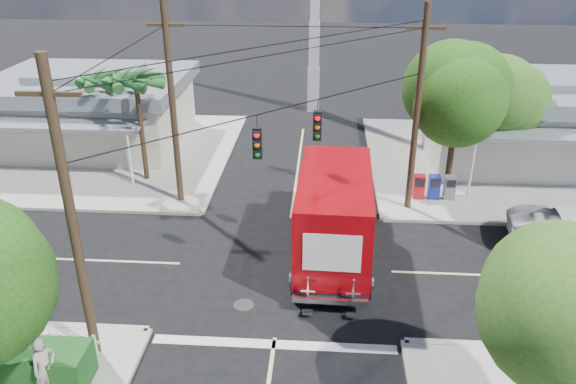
{
  "coord_description": "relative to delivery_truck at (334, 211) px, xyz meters",
  "views": [
    {
      "loc": [
        1.37,
        -17.78,
        11.58
      ],
      "look_at": [
        0.0,
        2.0,
        2.2
      ],
      "focal_mm": 35.0,
      "sensor_mm": 36.0,
      "label": 1
    }
  ],
  "objects": [
    {
      "name": "building_nw",
      "position": [
        -13.82,
        11.25,
        0.39
      ],
      "size": [
        10.8,
        10.2,
        4.3
      ],
      "color": "beige",
      "rests_on": "sidewalk_nw"
    },
    {
      "name": "delivery_truck",
      "position": [
        0.0,
        0.0,
        0.0
      ],
      "size": [
        2.92,
        8.44,
        3.61
      ],
      "color": "black",
      "rests_on": "ground"
    },
    {
      "name": "tree_se",
      "position": [
        5.19,
        -8.46,
        2.21
      ],
      "size": [
        3.67,
        3.54,
        5.62
      ],
      "color": "#422D1C",
      "rests_on": "sidewalk_se"
    },
    {
      "name": "utility_poles",
      "position": [
        -3.41,
        0.39,
        2.84
      ],
      "size": [
        12.0,
        10.68,
        9.0
      ],
      "color": "#473321",
      "rests_on": "ground"
    },
    {
      "name": "tree_ne_front",
      "position": [
        5.39,
        5.54,
        2.93
      ],
      "size": [
        4.21,
        4.14,
        6.66
      ],
      "color": "#422D1C",
      "rests_on": "sidewalk_ne"
    },
    {
      "name": "vending_boxes",
      "position": [
        4.68,
        4.98,
        -1.15
      ],
      "size": [
        1.9,
        0.5,
        1.1
      ],
      "color": "red",
      "rests_on": "sidewalk_ne"
    },
    {
      "name": "sidewalk_nw",
      "position": [
        -12.7,
        9.66,
        -1.77
      ],
      "size": [
        14.12,
        14.12,
        0.14
      ],
      "color": "gray",
      "rests_on": "ground"
    },
    {
      "name": "palm_nw_front",
      "position": [
        -9.32,
        6.28,
        3.21
      ],
      "size": [
        3.01,
        3.08,
        5.59
      ],
      "color": "#422D1C",
      "rests_on": "sidewalk_nw"
    },
    {
      "name": "palm_nw_back",
      "position": [
        -11.32,
        7.78,
        2.84
      ],
      "size": [
        3.01,
        3.08,
        5.19
      ],
      "color": "#422D1C",
      "rests_on": "sidewalk_nw"
    },
    {
      "name": "building_ne",
      "position": [
        10.68,
        10.75,
        0.48
      ],
      "size": [
        11.8,
        10.2,
        4.5
      ],
      "color": "white",
      "rests_on": "sidewalk_ne"
    },
    {
      "name": "pedestrian",
      "position": [
        -7.62,
        -8.12,
        -0.75
      ],
      "size": [
        0.74,
        0.83,
        1.89
      ],
      "primitive_type": "imported",
      "rotation": [
        0.0,
        0.0,
        1.06
      ],
      "color": "#B8A99E",
      "rests_on": "sidewalk_sw"
    },
    {
      "name": "radio_tower",
      "position": [
        -1.32,
        18.78,
        3.81
      ],
      "size": [
        0.8,
        0.8,
        17.0
      ],
      "color": "silver",
      "rests_on": "ground"
    },
    {
      "name": "road_markings",
      "position": [
        -1.82,
        -2.69,
        -1.83
      ],
      "size": [
        32.0,
        32.0,
        0.01
      ],
      "color": "beige",
      "rests_on": "ground"
    },
    {
      "name": "sidewalk_ne",
      "position": [
        9.06,
        9.66,
        -1.77
      ],
      "size": [
        14.12,
        14.12,
        0.14
      ],
      "color": "gray",
      "rests_on": "ground"
    },
    {
      "name": "tree_ne_back",
      "position": [
        7.99,
        7.74,
        2.35
      ],
      "size": [
        3.77,
        3.66,
        5.82
      ],
      "color": "#422D1C",
      "rests_on": "sidewalk_ne"
    },
    {
      "name": "picket_fence",
      "position": [
        -9.62,
        -6.82,
        -1.15
      ],
      "size": [
        5.94,
        0.06,
        1.0
      ],
      "color": "silver",
      "rests_on": "sidewalk_sw"
    },
    {
      "name": "ground",
      "position": [
        -1.82,
        -1.22,
        -1.84
      ],
      "size": [
        120.0,
        120.0,
        0.0
      ],
      "primitive_type": "plane",
      "color": "black",
      "rests_on": "ground"
    }
  ]
}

